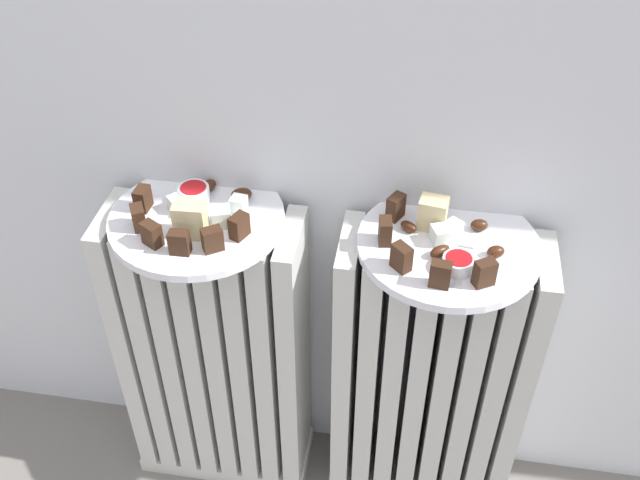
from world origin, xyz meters
TOP-DOWN VIEW (x-y plane):
  - radiator_left at (-0.17, 0.28)m, footprint 0.30×0.12m
  - radiator_right at (0.17, 0.28)m, footprint 0.30×0.12m
  - plate_left at (-0.17, 0.28)m, footprint 0.24×0.24m
  - plate_right at (0.17, 0.28)m, footprint 0.24×0.24m
  - dark_cake_slice_left_0 at (-0.25, 0.29)m, footprint 0.02×0.03m
  - dark_cake_slice_left_1 at (-0.24, 0.24)m, footprint 0.03×0.03m
  - dark_cake_slice_left_2 at (-0.21, 0.21)m, footprint 0.03×0.03m
  - dark_cake_slice_left_3 at (-0.17, 0.20)m, footprint 0.03×0.02m
  - dark_cake_slice_left_4 at (-0.13, 0.22)m, footprint 0.03×0.03m
  - dark_cake_slice_left_5 at (-0.10, 0.25)m, footprint 0.03×0.03m
  - marble_cake_slice_left_0 at (-0.17, 0.24)m, footprint 0.04×0.03m
  - turkish_delight_left_0 at (-0.17, 0.28)m, footprint 0.03×0.03m
  - turkish_delight_left_1 at (-0.12, 0.30)m, footprint 0.02×0.02m
  - turkish_delight_left_2 at (-0.13, 0.27)m, footprint 0.03×0.03m
  - turkish_delight_left_3 at (-0.20, 0.29)m, footprint 0.03×0.03m
  - medjool_date_left_0 at (-0.17, 0.34)m, footprint 0.03×0.03m
  - medjool_date_left_1 at (-0.12, 0.33)m, footprint 0.03×0.03m
  - jam_bowl_left at (-0.18, 0.31)m, footprint 0.04×0.04m
  - dark_cake_slice_right_0 at (0.10, 0.32)m, footprint 0.03×0.03m
  - dark_cake_slice_right_1 at (0.09, 0.27)m, footprint 0.02×0.03m
  - dark_cake_slice_right_2 at (0.11, 0.22)m, footprint 0.03×0.03m
  - dark_cake_slice_right_3 at (0.16, 0.20)m, footprint 0.03×0.02m
  - dark_cake_slice_right_4 at (0.22, 0.21)m, footprint 0.03×0.03m
  - marble_cake_slice_right_0 at (0.15, 0.31)m, footprint 0.04×0.03m
  - turkish_delight_right_0 at (0.16, 0.28)m, footprint 0.03×0.03m
  - turkish_delight_right_1 at (0.18, 0.30)m, footprint 0.03×0.03m
  - medjool_date_right_0 at (0.21, 0.31)m, footprint 0.03×0.02m
  - medjool_date_right_1 at (0.23, 0.26)m, footprint 0.03×0.02m
  - medjool_date_right_2 at (0.12, 0.29)m, footprint 0.03×0.03m
  - medjool_date_right_3 at (0.16, 0.25)m, footprint 0.03×0.03m
  - jam_bowl_right at (0.18, 0.23)m, footprint 0.04×0.04m
  - fork at (0.19, 0.25)m, footprint 0.03×0.10m

SIDE VIEW (x-z plane):
  - radiator_left at x=-0.17m, z-range 0.00..0.55m
  - radiator_right at x=0.17m, z-range 0.00..0.55m
  - plate_left at x=-0.17m, z-range 0.56..0.57m
  - plate_right at x=0.17m, z-range 0.56..0.57m
  - fork at x=0.19m, z-range 0.57..0.57m
  - medjool_date_right_2 at x=0.12m, z-range 0.57..0.58m
  - medjool_date_left_0 at x=-0.17m, z-range 0.57..0.58m
  - medjool_date_right_3 at x=0.16m, z-range 0.57..0.58m
  - medjool_date_right_1 at x=0.23m, z-range 0.57..0.58m
  - medjool_date_right_0 at x=0.21m, z-range 0.57..0.59m
  - medjool_date_left_1 at x=-0.12m, z-range 0.57..0.59m
  - turkish_delight_right_1 at x=0.18m, z-range 0.57..0.59m
  - turkish_delight_left_1 at x=-0.12m, z-range 0.57..0.59m
  - jam_bowl_right at x=0.18m, z-range 0.57..0.59m
  - turkish_delight_left_3 at x=-0.20m, z-range 0.57..0.59m
  - turkish_delight_right_0 at x=0.16m, z-range 0.57..0.59m
  - turkish_delight_left_0 at x=-0.17m, z-range 0.57..0.59m
  - turkish_delight_left_2 at x=-0.13m, z-range 0.57..0.59m
  - jam_bowl_left at x=-0.18m, z-range 0.57..0.59m
  - dark_cake_slice_left_0 at x=-0.25m, z-range 0.57..0.60m
  - dark_cake_slice_left_1 at x=-0.24m, z-range 0.57..0.60m
  - dark_cake_slice_left_2 at x=-0.21m, z-range 0.57..0.60m
  - dark_cake_slice_left_3 at x=-0.17m, z-range 0.57..0.60m
  - dark_cake_slice_left_4 at x=-0.13m, z-range 0.57..0.60m
  - dark_cake_slice_left_5 at x=-0.10m, z-range 0.57..0.60m
  - dark_cake_slice_right_0 at x=0.10m, z-range 0.57..0.60m
  - dark_cake_slice_right_1 at x=0.09m, z-range 0.57..0.60m
  - dark_cake_slice_right_2 at x=0.11m, z-range 0.57..0.60m
  - dark_cake_slice_right_3 at x=0.16m, z-range 0.57..0.60m
  - dark_cake_slice_right_4 at x=0.22m, z-range 0.57..0.60m
  - marble_cake_slice_right_0 at x=0.15m, z-range 0.57..0.61m
  - marble_cake_slice_left_0 at x=-0.17m, z-range 0.57..0.62m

